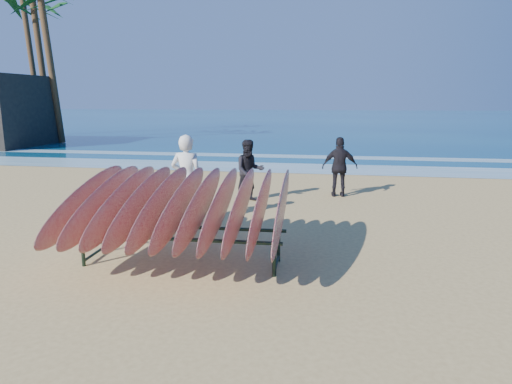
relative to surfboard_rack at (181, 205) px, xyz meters
The scene contains 9 objects.
ground 1.39m from the surfboard_rack, 19.44° to the left, with size 120.00×120.00×0.00m, color tan.
ocean 55.36m from the surfboard_rack, 88.99° to the left, with size 160.00×160.00×0.00m, color navy.
foam_near 10.43m from the surfboard_rack, 84.62° to the left, with size 160.00×160.00×0.00m, color white.
foam_far 13.91m from the surfboard_rack, 85.98° to the left, with size 160.00×160.00×0.00m, color white.
surfboard_rack is the anchor object (origin of this frame).
person_white 2.47m from the surfboard_rack, 106.02° to the left, with size 0.67×0.44×1.83m, color silver.
person_dark_a 4.57m from the surfboard_rack, 87.25° to the left, with size 0.75×0.59×1.55m, color black.
person_dark_b 6.05m from the surfboard_rack, 66.15° to the left, with size 0.92×0.38×1.57m, color black.
palm_mid 25.52m from the surfboard_rack, 128.30° to the left, with size 5.20×5.20×8.51m.
Camera 1 is at (1.32, -6.84, 2.54)m, focal length 32.00 mm.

